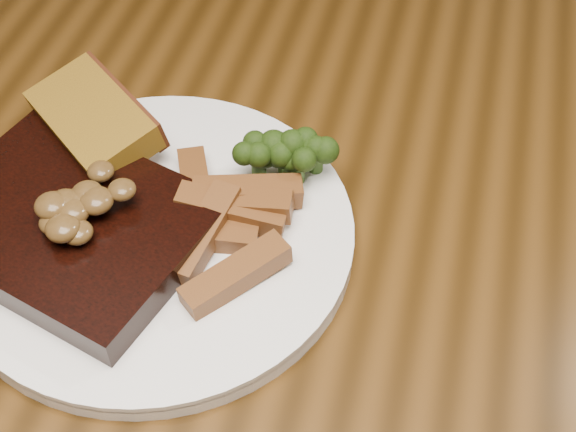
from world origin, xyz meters
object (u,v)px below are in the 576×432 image
(plate, at_px, (156,236))
(garlic_bread, at_px, (98,138))
(potato_wedges, at_px, (227,230))
(steak, at_px, (70,226))
(dining_table, at_px, (269,324))
(chair_far, at_px, (295,43))

(plate, bearing_deg, garlic_bread, 136.05)
(plate, xyz_separation_m, garlic_bread, (-0.07, 0.07, 0.02))
(potato_wedges, bearing_deg, steak, -167.44)
(steak, height_order, potato_wedges, steak)
(dining_table, relative_size, chair_far, 1.76)
(dining_table, height_order, garlic_bread, garlic_bread)
(dining_table, xyz_separation_m, plate, (-0.08, -0.01, 0.10))
(dining_table, relative_size, steak, 8.55)
(plate, height_order, steak, steak)
(steak, bearing_deg, garlic_bread, 117.47)
(plate, distance_m, steak, 0.06)
(garlic_bread, bearing_deg, plate, -5.33)
(dining_table, distance_m, steak, 0.18)
(dining_table, relative_size, potato_wedges, 15.55)
(chair_far, height_order, plate, chair_far)
(plate, height_order, potato_wedges, potato_wedges)
(chair_far, relative_size, steak, 4.85)
(potato_wedges, bearing_deg, chair_far, 98.89)
(garlic_bread, xyz_separation_m, potato_wedges, (0.13, -0.07, 0.00))
(steak, relative_size, garlic_bread, 1.71)
(chair_far, bearing_deg, dining_table, 107.80)
(chair_far, height_order, garlic_bread, chair_far)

